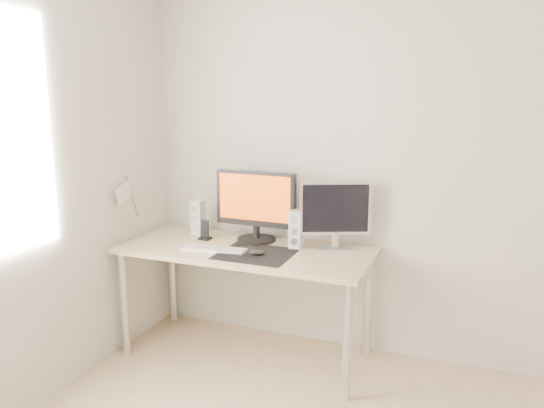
% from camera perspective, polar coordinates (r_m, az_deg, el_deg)
% --- Properties ---
extents(wall_back, '(3.50, 0.00, 3.50)m').
position_cam_1_polar(wall_back, '(3.37, 14.35, 3.91)').
color(wall_back, silver).
rests_on(wall_back, ground).
extents(mousepad, '(0.45, 0.40, 0.00)m').
position_cam_1_polar(mousepad, '(3.25, -1.74, -5.37)').
color(mousepad, black).
rests_on(mousepad, desk).
extents(mouse, '(0.10, 0.06, 0.04)m').
position_cam_1_polar(mouse, '(3.21, -1.63, -5.21)').
color(mouse, black).
rests_on(mouse, mousepad).
extents(desk, '(1.60, 0.70, 0.73)m').
position_cam_1_polar(desk, '(3.41, -2.82, -5.98)').
color(desk, '#D1B587').
rests_on(desk, ground).
extents(main_monitor, '(0.55, 0.26, 0.47)m').
position_cam_1_polar(main_monitor, '(3.48, -1.76, 0.06)').
color(main_monitor, black).
rests_on(main_monitor, desk).
extents(second_monitor, '(0.43, 0.24, 0.43)m').
position_cam_1_polar(second_monitor, '(3.32, 6.80, -0.82)').
color(second_monitor, silver).
rests_on(second_monitor, desk).
extents(speaker_left, '(0.08, 0.09, 0.24)m').
position_cam_1_polar(speaker_left, '(3.71, -7.96, -1.40)').
color(speaker_left, white).
rests_on(speaker_left, desk).
extents(speaker_right, '(0.08, 0.09, 0.24)m').
position_cam_1_polar(speaker_right, '(3.35, 2.65, -2.74)').
color(speaker_right, white).
rests_on(speaker_right, desk).
extents(keyboard, '(0.43, 0.14, 0.02)m').
position_cam_1_polar(keyboard, '(3.35, -6.16, -4.83)').
color(keyboard, silver).
rests_on(keyboard, desk).
extents(phone_dock, '(0.08, 0.06, 0.13)m').
position_cam_1_polar(phone_dock, '(3.58, -7.23, -3.17)').
color(phone_dock, black).
rests_on(phone_dock, desk).
extents(pennant, '(0.01, 0.23, 0.29)m').
position_cam_1_polar(pennant, '(3.59, -15.41, 1.04)').
color(pennant, '#A57F54').
rests_on(pennant, wall_left).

